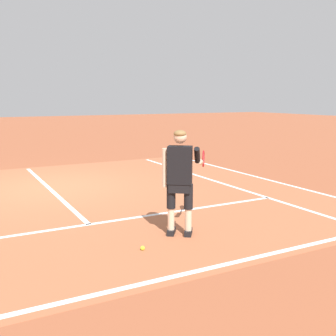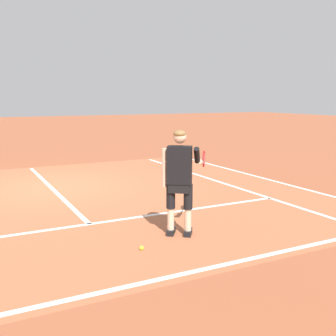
{
  "view_description": "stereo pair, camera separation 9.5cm",
  "coord_description": "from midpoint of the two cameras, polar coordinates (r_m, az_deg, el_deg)",
  "views": [
    {
      "loc": [
        -1.99,
        -10.1,
        2.21
      ],
      "look_at": [
        1.14,
        -4.23,
        1.05
      ],
      "focal_mm": 43.28,
      "sensor_mm": 36.0,
      "label": 1
    },
    {
      "loc": [
        -1.9,
        -10.15,
        2.21
      ],
      "look_at": [
        1.14,
        -4.23,
        1.05
      ],
      "focal_mm": 43.28,
      "sensor_mm": 36.0,
      "label": 2
    }
  ],
  "objects": [
    {
      "name": "line_centre_service",
      "position": [
        10.36,
        -15.76,
        -2.79
      ],
      "size": [
        0.1,
        6.4,
        0.01
      ],
      "primitive_type": "cube",
      "color": "white",
      "rests_on": "ground"
    },
    {
      "name": "line_singles_right",
      "position": [
        10.8,
        7.63,
        -1.99
      ],
      "size": [
        0.1,
        8.95,
        0.01
      ],
      "primitive_type": "cube",
      "color": "white",
      "rests_on": "ground"
    },
    {
      "name": "line_baseline",
      "position": [
        5.11,
        -2.11,
        -15.68
      ],
      "size": [
        10.98,
        0.1,
        0.01
      ],
      "primitive_type": "cube",
      "color": "white",
      "rests_on": "ground"
    },
    {
      "name": "line_service",
      "position": [
        7.35,
        -10.67,
        -7.76
      ],
      "size": [
        8.23,
        0.1,
        0.01
      ],
      "primitive_type": "cube",
      "color": "white",
      "rests_on": "ground"
    },
    {
      "name": "ground_plane",
      "position": [
        10.55,
        -15.97,
        -2.6
      ],
      "size": [
        80.0,
        80.0,
        0.0
      ],
      "primitive_type": "plane",
      "color": "#9E5133"
    },
    {
      "name": "tennis_player",
      "position": [
        6.45,
        2.15,
        -1.04
      ],
      "size": [
        1.1,
        0.84,
        1.71
      ],
      "color": "black",
      "rests_on": "ground"
    },
    {
      "name": "court_inner_surface",
      "position": [
        9.14,
        -14.14,
        -4.39
      ],
      "size": [
        10.98,
        9.35,
        0.0
      ],
      "primitive_type": "cube",
      "color": "#B2603D",
      "rests_on": "ground"
    },
    {
      "name": "line_doubles_right",
      "position": [
        11.62,
        13.21,
        -1.32
      ],
      "size": [
        0.1,
        8.95,
        0.01
      ],
      "primitive_type": "cube",
      "color": "white",
      "rests_on": "ground"
    },
    {
      "name": "tennis_ball_near_feet",
      "position": [
        6.06,
        -3.28,
        -11.18
      ],
      "size": [
        0.07,
        0.07,
        0.07
      ],
      "primitive_type": "sphere",
      "color": "#CCE02D",
      "rests_on": "ground"
    }
  ]
}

